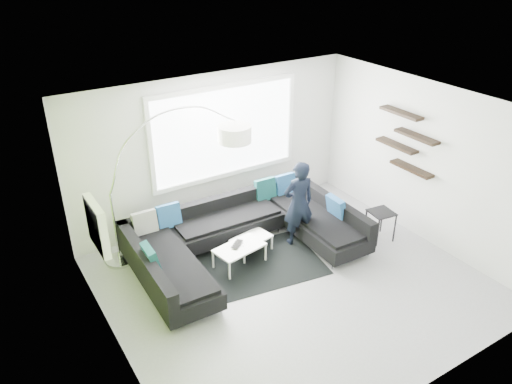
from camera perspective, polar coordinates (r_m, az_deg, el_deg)
ground at (r=8.01m, az=4.23°, el=-10.26°), size 5.50×5.50×0.00m
room_shell at (r=7.23m, az=4.01°, el=2.14°), size 5.54×5.04×2.82m
sectional_sofa at (r=8.37m, az=-1.08°, el=-5.41°), size 3.74×2.37×0.80m
rug at (r=8.38m, az=0.49°, el=-8.20°), size 2.16×1.71×0.01m
coffee_table at (r=8.43m, az=-1.19°, el=-6.59°), size 1.15×0.79×0.35m
arc_lamp at (r=8.11m, az=-16.34°, el=-0.25°), size 2.59×1.66×2.54m
side_table at (r=9.15m, az=13.97°, el=-3.73°), size 0.45×0.45×0.56m
person at (r=8.58m, az=4.87°, el=-1.31°), size 0.67×0.53×1.56m
laptop at (r=8.22m, az=-1.91°, el=-6.05°), size 0.47×0.47×0.02m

